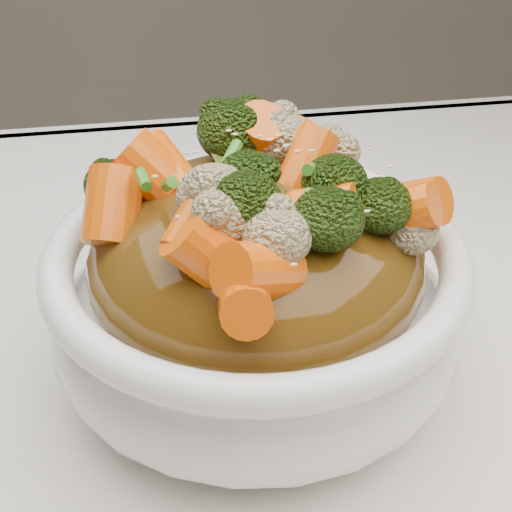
{
  "coord_description": "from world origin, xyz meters",
  "views": [
    {
      "loc": [
        -0.11,
        -0.28,
        1.04
      ],
      "look_at": [
        -0.05,
        0.03,
        0.83
      ],
      "focal_mm": 50.0,
      "sensor_mm": 36.0,
      "label": 1
    }
  ],
  "objects": [
    {
      "name": "cauliflower",
      "position": [
        -0.05,
        0.03,
        0.89
      ],
      "size": [
        0.18,
        0.18,
        0.04
      ],
      "primitive_type": null,
      "rotation": [
        0.0,
        0.0,
        -0.0
      ],
      "color": "#C2B384",
      "rests_on": "sauce_base"
    },
    {
      "name": "tablecloth",
      "position": [
        0.0,
        0.0,
        0.73
      ],
      "size": [
        1.2,
        0.8,
        0.04
      ],
      "primitive_type": "cube",
      "color": "white",
      "rests_on": "dining_table"
    },
    {
      "name": "sesame_seeds",
      "position": [
        -0.05,
        0.03,
        0.89
      ],
      "size": [
        0.16,
        0.16,
        0.01
      ],
      "primitive_type": null,
      "rotation": [
        0.0,
        0.0,
        -0.0
      ],
      "color": "beige",
      "rests_on": "sauce_base"
    },
    {
      "name": "carrots",
      "position": [
        -0.05,
        0.03,
        0.89
      ],
      "size": [
        0.18,
        0.18,
        0.05
      ],
      "primitive_type": null,
      "rotation": [
        0.0,
        0.0,
        -0.0
      ],
      "color": "#F05E07",
      "rests_on": "sauce_base"
    },
    {
      "name": "broccoli",
      "position": [
        -0.05,
        0.03,
        0.89
      ],
      "size": [
        0.18,
        0.18,
        0.05
      ],
      "primitive_type": null,
      "rotation": [
        0.0,
        0.0,
        -0.0
      ],
      "color": "black",
      "rests_on": "sauce_base"
    },
    {
      "name": "scallions",
      "position": [
        -0.05,
        0.03,
        0.89
      ],
      "size": [
        0.14,
        0.14,
        0.02
      ],
      "primitive_type": null,
      "rotation": [
        0.0,
        0.0,
        -0.0
      ],
      "color": "#32791C",
      "rests_on": "sauce_base"
    },
    {
      "name": "bowl",
      "position": [
        -0.05,
        0.03,
        0.79
      ],
      "size": [
        0.23,
        0.23,
        0.09
      ],
      "primitive_type": null,
      "rotation": [
        0.0,
        0.0,
        -0.0
      ],
      "color": "white",
      "rests_on": "tablecloth"
    },
    {
      "name": "sauce_base",
      "position": [
        -0.05,
        0.03,
        0.83
      ],
      "size": [
        0.18,
        0.18,
        0.1
      ],
      "primitive_type": "ellipsoid",
      "rotation": [
        0.0,
        0.0,
        -0.0
      ],
      "color": "#51340D",
      "rests_on": "bowl"
    }
  ]
}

